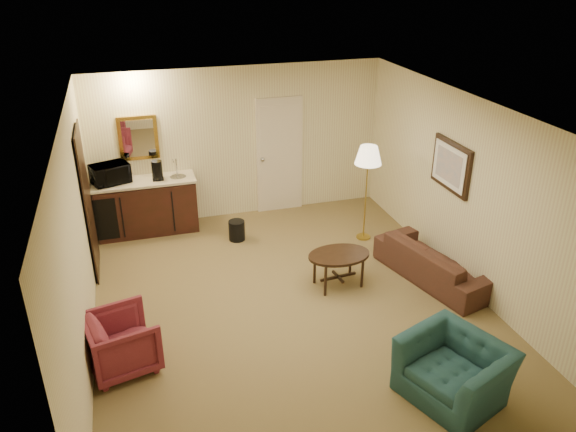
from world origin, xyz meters
name	(u,v)px	position (x,y,z in m)	size (l,w,h in m)	color
ground	(290,303)	(0.00, 0.00, 0.00)	(6.00, 6.00, 0.00)	olive
room_walls	(266,164)	(-0.10, 0.77, 1.72)	(5.02, 6.01, 2.61)	beige
wetbar_cabinet	(147,206)	(-1.65, 2.72, 0.46)	(1.64, 0.58, 0.92)	#351511
sofa	(435,256)	(2.15, 0.02, 0.36)	(1.84, 0.54, 0.72)	black
teal_armchair	(455,362)	(1.14, -2.12, 0.44)	(1.00, 0.65, 0.88)	#1D4946
rose_chair_near	(122,340)	(-2.15, -0.67, 0.37)	(0.72, 0.67, 0.74)	maroon
coffee_table	(338,269)	(0.78, 0.24, 0.25)	(0.87, 0.59, 0.50)	black
floor_lamp	(366,193)	(1.70, 1.47, 0.79)	(0.42, 0.42, 1.58)	gold
waste_bin	(237,230)	(-0.30, 2.00, 0.16)	(0.26, 0.26, 0.33)	black
microwave	(110,172)	(-2.15, 2.74, 1.11)	(0.57, 0.31, 0.39)	black
coffee_maker	(157,170)	(-1.42, 2.67, 1.08)	(0.17, 0.17, 0.32)	black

